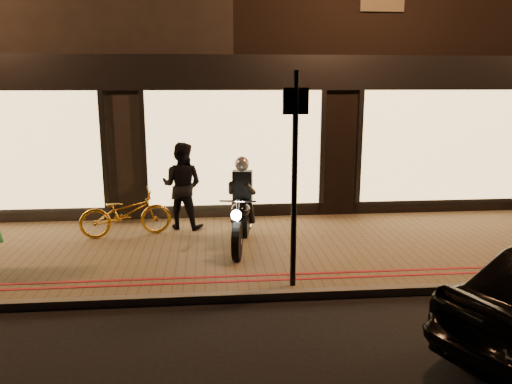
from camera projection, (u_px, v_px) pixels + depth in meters
ground at (250, 302)px, 6.88m from camera, size 90.00×90.00×0.00m
sidewalk at (241, 250)px, 8.81m from camera, size 50.00×4.00×0.12m
kerb_stone at (250, 296)px, 6.91m from camera, size 50.00×0.14×0.12m
red_kerb_lines at (247, 278)px, 7.39m from camera, size 50.00×0.26×0.01m
building_row at (225, 37)px, 14.70m from camera, size 48.00×10.11×8.50m
motorcycle at (242, 213)px, 8.70m from camera, size 0.67×1.93×1.59m
sign_post at (295, 170)px, 6.79m from camera, size 0.35×0.09×3.00m
bicycle_gold at (126, 213)px, 9.35m from camera, size 1.77×0.93×0.88m
person_dark at (182, 186)px, 9.79m from camera, size 0.99×0.87×1.71m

